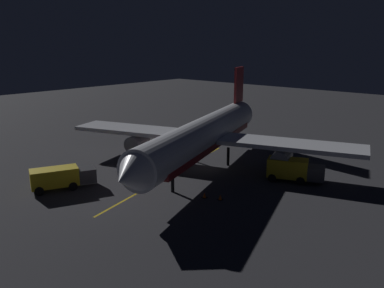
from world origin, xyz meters
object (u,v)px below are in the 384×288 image
traffic_cone_near_left (204,195)px  traffic_cone_near_right (144,173)px  baggage_truck (61,178)px  catering_truck (293,170)px  ground_crew_worker (121,171)px  traffic_cone_under_wing (220,197)px  airliner (205,135)px

traffic_cone_near_left → traffic_cone_near_right: (9.69, -0.57, 0.00)m
baggage_truck → catering_truck: 25.06m
ground_crew_worker → traffic_cone_under_wing: 12.67m
airliner → traffic_cone_under_wing: airliner is taller
baggage_truck → traffic_cone_under_wing: (-14.34, -8.77, -0.97)m
traffic_cone_near_left → traffic_cone_near_right: 9.71m
baggage_truck → ground_crew_worker: bearing=-106.6°
ground_crew_worker → traffic_cone_under_wing: ground_crew_worker is taller
ground_crew_worker → traffic_cone_near_right: (-1.26, -2.31, -0.64)m
baggage_truck → traffic_cone_near_right: (-3.17, -8.71, -0.97)m
ground_crew_worker → traffic_cone_near_right: bearing=-118.6°
airliner → traffic_cone_under_wing: (-7.93, 7.05, -3.84)m
baggage_truck → traffic_cone_near_left: size_ratio=12.41×
traffic_cone_near_right → baggage_truck: bearing=70.0°
traffic_cone_under_wing → ground_crew_worker: bearing=10.8°
traffic_cone_near_left → traffic_cone_under_wing: (-1.48, -0.64, 0.00)m
baggage_truck → traffic_cone_near_left: baggage_truck is taller
airliner → ground_crew_worker: airliner is taller
traffic_cone_near_left → traffic_cone_under_wing: size_ratio=1.00×
traffic_cone_under_wing → airliner: bearing=-41.6°
ground_crew_worker → traffic_cone_near_right: 2.71m
traffic_cone_near_left → traffic_cone_near_right: size_ratio=1.00×
airliner → catering_truck: size_ratio=5.76×
ground_crew_worker → traffic_cone_near_right: ground_crew_worker is taller
baggage_truck → catering_truck: size_ratio=1.06×
traffic_cone_near_left → traffic_cone_under_wing: same height
catering_truck → traffic_cone_under_wing: catering_truck is taller
airliner → baggage_truck: 17.31m
baggage_truck → catering_truck: catering_truck is taller
ground_crew_worker → airliner: bearing=-115.5°
baggage_truck → traffic_cone_near_right: size_ratio=12.41×
ground_crew_worker → traffic_cone_under_wing: size_ratio=3.16×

